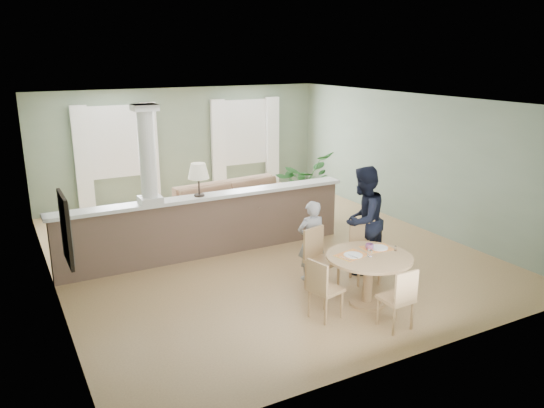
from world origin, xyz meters
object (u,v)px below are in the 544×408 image
chair_far_boy (319,256)px  chair_side (323,287)px  chair_far_man (364,248)px  chair_near (400,297)px  man_person (363,220)px  houseplant (303,185)px  child_person (311,241)px  sofa (236,205)px  dining_table (369,265)px

chair_far_boy → chair_side: size_ratio=1.11×
chair_far_man → chair_near: chair_far_man is taller
chair_near → man_person: man_person is taller
man_person → houseplant: bearing=-127.7°
chair_near → chair_side: size_ratio=0.99×
chair_near → chair_far_man: bearing=-112.7°
chair_far_boy → chair_far_man: same height
chair_far_man → child_person: size_ratio=0.74×
chair_side → child_person: child_person is taller
chair_near → man_person: 1.97m
chair_far_man → sofa: bearing=116.4°
chair_near → chair_side: bearing=-45.9°
houseplant → dining_table: size_ratio=1.16×
houseplant → chair_side: (-2.25, -4.16, -0.23)m
sofa → man_person: man_person is taller
houseplant → chair_side: 4.73m
sofa → dining_table: size_ratio=2.51×
chair_near → man_person: bearing=-114.1°
sofa → chair_far_boy: bearing=-99.3°
sofa → chair_near: (0.04, -4.93, 0.02)m
chair_far_boy → chair_near: size_ratio=1.12×
chair_far_boy → child_person: bearing=62.2°
chair_far_boy → sofa: bearing=72.5°
sofa → man_person: size_ratio=1.72×
sofa → chair_near: 4.93m
chair_far_man → chair_near: 1.62m
dining_table → chair_far_man: 0.86m
sofa → chair_far_boy: size_ratio=3.21×
child_person → sofa: bearing=-86.8°
sofa → man_person: (0.79, -3.16, 0.44)m
man_person → dining_table: bearing=33.6°
dining_table → chair_near: 0.81m
chair_far_man → chair_side: size_ratio=1.11×
sofa → chair_side: 4.27m
sofa → child_person: size_ratio=2.36×
dining_table → child_person: (-0.25, 1.12, 0.06)m
chair_near → man_person: (0.75, 1.77, 0.42)m
chair_far_boy → chair_near: chair_far_boy is taller
houseplant → child_person: bearing=-119.4°
chair_far_man → child_person: 0.84m
dining_table → chair_far_man: size_ratio=1.28×
dining_table → child_person: 1.15m
chair_side → child_person: size_ratio=0.66×
dining_table → chair_far_man: (0.48, 0.72, -0.06)m
chair_side → man_person: man_person is taller
sofa → dining_table: 4.14m
dining_table → chair_far_boy: bearing=114.0°
chair_far_man → man_person: 0.47m
houseplant → chair_far_boy: size_ratio=1.48×
child_person → chair_far_boy: bearing=81.7°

